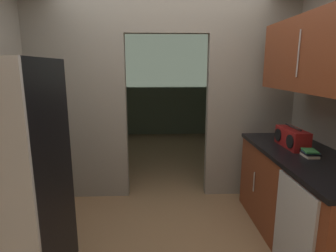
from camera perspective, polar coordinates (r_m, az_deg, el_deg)
name	(u,v)px	position (r m, az deg, el deg)	size (l,w,h in m)	color
kitchen_partition	(162,87)	(3.44, -1.28, 8.09)	(3.29, 0.12, 2.67)	#9E998C
adjoining_room_shell	(161,84)	(5.70, -1.57, 8.73)	(3.29, 3.46, 2.67)	slate
lower_cabinet_run	(303,199)	(2.97, 26.36, -13.57)	(0.70, 1.72, 0.89)	brown
dishwasher	(292,233)	(2.46, 24.54, -19.71)	(0.02, 0.56, 0.83)	#B7BABC
upper_cabinet_counterside	(320,54)	(2.71, 29.07, 13.08)	(0.36, 1.55, 0.65)	brown
boombox	(292,138)	(3.00, 24.43, -2.27)	(0.17, 0.43, 0.21)	maroon
book_stack	(310,153)	(2.76, 27.53, -5.06)	(0.15, 0.17, 0.06)	beige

